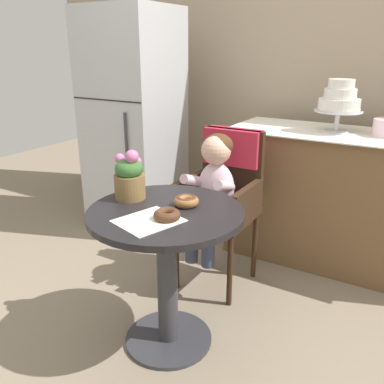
# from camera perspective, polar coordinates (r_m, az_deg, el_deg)

# --- Properties ---
(ground_plane) EXTENTS (8.00, 8.00, 0.00)m
(ground_plane) POSITION_cam_1_polar(r_m,az_deg,el_deg) (2.23, -3.27, -19.89)
(ground_plane) COLOR gray
(back_wall) EXTENTS (4.80, 0.10, 2.70)m
(back_wall) POSITION_cam_1_polar(r_m,az_deg,el_deg) (3.41, 14.80, 17.89)
(back_wall) COLOR tan
(back_wall) RESTS_ON ground
(cafe_table) EXTENTS (0.72, 0.72, 0.72)m
(cafe_table) POSITION_cam_1_polar(r_m,az_deg,el_deg) (1.95, -3.56, -8.29)
(cafe_table) COLOR black
(cafe_table) RESTS_ON ground
(wicker_chair) EXTENTS (0.42, 0.45, 0.95)m
(wicker_chair) POSITION_cam_1_polar(r_m,az_deg,el_deg) (2.49, 4.67, 1.33)
(wicker_chair) COLOR #332114
(wicker_chair) RESTS_ON ground
(seated_child) EXTENTS (0.27, 0.32, 0.73)m
(seated_child) POSITION_cam_1_polar(r_m,az_deg,el_deg) (2.34, 3.00, 1.19)
(seated_child) COLOR silver
(seated_child) RESTS_ON ground
(paper_napkin) EXTENTS (0.29, 0.31, 0.00)m
(paper_napkin) POSITION_cam_1_polar(r_m,az_deg,el_deg) (1.75, -6.07, -4.04)
(paper_napkin) COLOR white
(paper_napkin) RESTS_ON cafe_table
(donut_front) EXTENTS (0.12, 0.12, 0.04)m
(donut_front) POSITION_cam_1_polar(r_m,az_deg,el_deg) (1.75, -3.52, -3.15)
(donut_front) COLOR #4C2D19
(donut_front) RESTS_ON cafe_table
(donut_mid) EXTENTS (0.12, 0.12, 0.05)m
(donut_mid) POSITION_cam_1_polar(r_m,az_deg,el_deg) (1.90, -0.80, -1.19)
(donut_mid) COLOR #936033
(donut_mid) RESTS_ON cafe_table
(flower_vase) EXTENTS (0.15, 0.15, 0.25)m
(flower_vase) POSITION_cam_1_polar(r_m,az_deg,el_deg) (1.99, -8.73, 2.04)
(flower_vase) COLOR brown
(flower_vase) RESTS_ON cafe_table
(display_counter) EXTENTS (1.56, 0.62, 0.90)m
(display_counter) POSITION_cam_1_polar(r_m,az_deg,el_deg) (2.91, 20.48, -0.99)
(display_counter) COLOR brown
(display_counter) RESTS_ON ground
(tiered_cake_stand) EXTENTS (0.30, 0.30, 0.33)m
(tiered_cake_stand) POSITION_cam_1_polar(r_m,az_deg,el_deg) (2.78, 19.92, 11.94)
(tiered_cake_stand) COLOR silver
(tiered_cake_stand) RESTS_ON display_counter
(refrigerator) EXTENTS (0.64, 0.63, 1.70)m
(refrigerator) POSITION_cam_1_polar(r_m,az_deg,el_deg) (3.28, -8.12, 9.48)
(refrigerator) COLOR #B7BABF
(refrigerator) RESTS_ON ground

